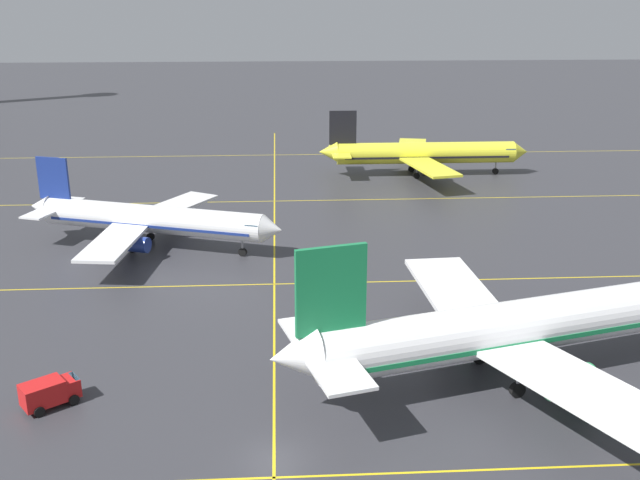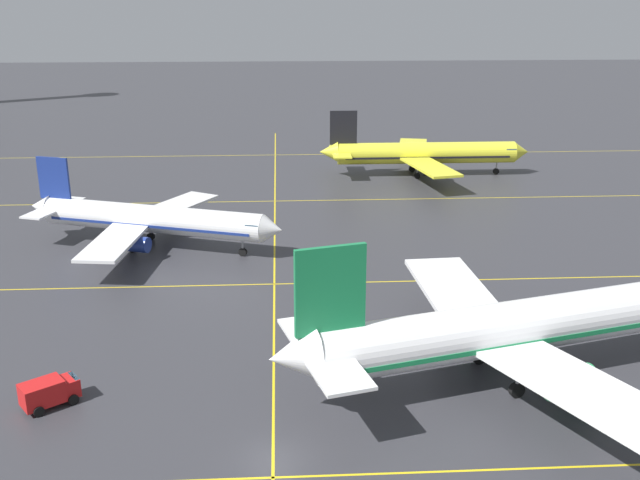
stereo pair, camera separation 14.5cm
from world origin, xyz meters
TOP-DOWN VIEW (x-y plane):
  - ground_plane at (0.00, 0.00)m, footprint 600.00×600.00m
  - airliner_front_gate at (19.34, 9.96)m, footprint 40.68×34.66m
  - airliner_second_row at (-14.97, 43.71)m, footprint 32.45×27.77m
  - airliner_third_row at (24.99, 78.57)m, footprint 35.39×30.66m
  - taxiway_markings at (0.00, 47.23)m, footprint 148.35×144.42m
  - service_truck_catering at (-16.62, 7.61)m, footprint 4.40×3.92m

SIDE VIEW (x-z plane):
  - ground_plane at x=0.00m, z-range 0.00..0.00m
  - taxiway_markings at x=0.00m, z-range 0.00..0.01m
  - service_truck_catering at x=-16.62m, z-range 0.13..2.23m
  - airliner_second_row at x=-14.97m, z-range -1.64..8.72m
  - airliner_third_row at x=24.99m, z-range -1.75..9.29m
  - airliner_front_gate at x=19.34m, z-range -2.03..10.79m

